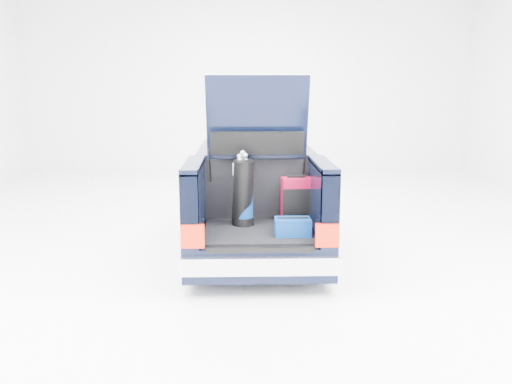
{
  "coord_description": "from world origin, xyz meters",
  "views": [
    {
      "loc": [
        -0.2,
        -7.87,
        2.37
      ],
      "look_at": [
        0.0,
        -0.5,
        0.87
      ],
      "focal_mm": 38.0,
      "sensor_mm": 36.0,
      "label": 1
    }
  ],
  "objects_px": {
    "car": "(255,197)",
    "red_suitcase": "(296,200)",
    "blue_golf_bag": "(243,194)",
    "blue_duffel": "(293,227)",
    "black_golf_bag": "(243,192)"
  },
  "relations": [
    {
      "from": "car",
      "to": "red_suitcase",
      "type": "height_order",
      "value": "car"
    },
    {
      "from": "red_suitcase",
      "to": "blue_golf_bag",
      "type": "height_order",
      "value": "blue_golf_bag"
    },
    {
      "from": "car",
      "to": "blue_duffel",
      "type": "bearing_deg",
      "value": -77.63
    },
    {
      "from": "red_suitcase",
      "to": "blue_duffel",
      "type": "xyz_separation_m",
      "value": [
        -0.1,
        -0.63,
        -0.19
      ]
    },
    {
      "from": "blue_golf_bag",
      "to": "black_golf_bag",
      "type": "bearing_deg",
      "value": -93.02
    },
    {
      "from": "car",
      "to": "blue_duffel",
      "type": "distance_m",
      "value": 1.87
    },
    {
      "from": "car",
      "to": "blue_duffel",
      "type": "relative_size",
      "value": 11.02
    },
    {
      "from": "car",
      "to": "blue_golf_bag",
      "type": "bearing_deg",
      "value": -97.59
    },
    {
      "from": "blue_golf_bag",
      "to": "red_suitcase",
      "type": "bearing_deg",
      "value": 30.78
    },
    {
      "from": "black_golf_bag",
      "to": "blue_golf_bag",
      "type": "xyz_separation_m",
      "value": [
        0.01,
        0.02,
        -0.02
      ]
    },
    {
      "from": "car",
      "to": "blue_golf_bag",
      "type": "height_order",
      "value": "car"
    },
    {
      "from": "red_suitcase",
      "to": "blue_golf_bag",
      "type": "xyz_separation_m",
      "value": [
        -0.68,
        -0.15,
        0.12
      ]
    },
    {
      "from": "blue_golf_bag",
      "to": "blue_duffel",
      "type": "bearing_deg",
      "value": -21.23
    },
    {
      "from": "car",
      "to": "blue_golf_bag",
      "type": "xyz_separation_m",
      "value": [
        -0.18,
        -1.34,
        0.33
      ]
    },
    {
      "from": "blue_golf_bag",
      "to": "blue_duffel",
      "type": "relative_size",
      "value": 2.11
    }
  ]
}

